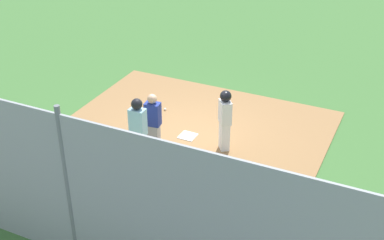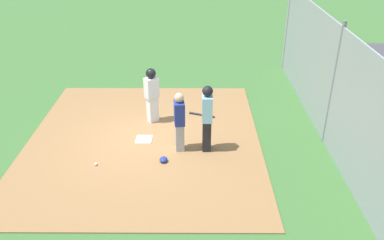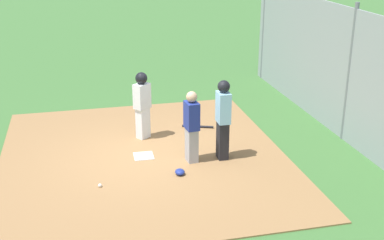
{
  "view_description": "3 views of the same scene",
  "coord_description": "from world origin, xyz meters",
  "px_view_note": "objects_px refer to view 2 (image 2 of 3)",
  "views": [
    {
      "loc": [
        5.29,
        -10.96,
        7.37
      ],
      "look_at": [
        0.34,
        -0.44,
        0.84
      ],
      "focal_mm": 48.87,
      "sensor_mm": 36.0,
      "label": 1
    },
    {
      "loc": [
        -9.51,
        -1.38,
        5.71
      ],
      "look_at": [
        -0.36,
        -1.34,
        0.84
      ],
      "focal_mm": 37.26,
      "sensor_mm": 36.0,
      "label": 2
    },
    {
      "loc": [
        -10.42,
        1.31,
        4.86
      ],
      "look_at": [
        0.15,
        -1.17,
        0.77
      ],
      "focal_mm": 46.97,
      "sensor_mm": 36.0,
      "label": 3
    }
  ],
  "objects_px": {
    "home_plate": "(144,139)",
    "baseball_bat": "(202,115)",
    "catcher": "(179,121)",
    "baseball": "(96,164)",
    "runner": "(152,92)",
    "umpire": "(207,117)",
    "catcher_mask": "(163,160)"
  },
  "relations": [
    {
      "from": "catcher",
      "to": "baseball_bat",
      "type": "bearing_deg",
      "value": -114.17
    },
    {
      "from": "catcher",
      "to": "baseball",
      "type": "distance_m",
      "value": 2.36
    },
    {
      "from": "home_plate",
      "to": "catcher",
      "type": "relative_size",
      "value": 0.27
    },
    {
      "from": "catcher",
      "to": "runner",
      "type": "relative_size",
      "value": 0.97
    },
    {
      "from": "home_plate",
      "to": "umpire",
      "type": "xyz_separation_m",
      "value": [
        -0.49,
        -1.73,
        0.96
      ]
    },
    {
      "from": "home_plate",
      "to": "baseball_bat",
      "type": "bearing_deg",
      "value": -48.16
    },
    {
      "from": "umpire",
      "to": "catcher_mask",
      "type": "relative_size",
      "value": 7.63
    },
    {
      "from": "home_plate",
      "to": "baseball_bat",
      "type": "height_order",
      "value": "baseball_bat"
    },
    {
      "from": "home_plate",
      "to": "catcher",
      "type": "distance_m",
      "value": 1.4
    },
    {
      "from": "home_plate",
      "to": "runner",
      "type": "height_order",
      "value": "runner"
    },
    {
      "from": "catcher_mask",
      "to": "umpire",
      "type": "bearing_deg",
      "value": -61.8
    },
    {
      "from": "catcher",
      "to": "baseball_bat",
      "type": "distance_m",
      "value": 2.2
    },
    {
      "from": "runner",
      "to": "baseball",
      "type": "distance_m",
      "value": 2.83
    },
    {
      "from": "home_plate",
      "to": "runner",
      "type": "relative_size",
      "value": 0.26
    },
    {
      "from": "baseball",
      "to": "catcher",
      "type": "bearing_deg",
      "value": -69.5
    },
    {
      "from": "home_plate",
      "to": "baseball_bat",
      "type": "distance_m",
      "value": 2.2
    },
    {
      "from": "baseball_bat",
      "to": "catcher_mask",
      "type": "bearing_deg",
      "value": -91.6
    },
    {
      "from": "umpire",
      "to": "baseball_bat",
      "type": "xyz_separation_m",
      "value": [
        1.95,
        0.09,
        -0.94
      ]
    },
    {
      "from": "catcher_mask",
      "to": "catcher",
      "type": "bearing_deg",
      "value": -33.44
    },
    {
      "from": "catcher",
      "to": "umpire",
      "type": "bearing_deg",
      "value": 172.72
    },
    {
      "from": "home_plate",
      "to": "catcher_mask",
      "type": "height_order",
      "value": "catcher_mask"
    },
    {
      "from": "catcher",
      "to": "catcher_mask",
      "type": "xyz_separation_m",
      "value": [
        -0.6,
        0.4,
        -0.79
      ]
    },
    {
      "from": "catcher_mask",
      "to": "baseball",
      "type": "xyz_separation_m",
      "value": [
        -0.17,
        1.68,
        -0.02
      ]
    },
    {
      "from": "catcher_mask",
      "to": "baseball_bat",
      "type": "bearing_deg",
      "value": -21.75
    },
    {
      "from": "baseball_bat",
      "to": "catcher_mask",
      "type": "distance_m",
      "value": 2.74
    },
    {
      "from": "baseball_bat",
      "to": "umpire",
      "type": "bearing_deg",
      "value": -67.2
    },
    {
      "from": "umpire",
      "to": "baseball_bat",
      "type": "height_order",
      "value": "umpire"
    },
    {
      "from": "runner",
      "to": "baseball",
      "type": "height_order",
      "value": "runner"
    },
    {
      "from": "runner",
      "to": "baseball",
      "type": "xyz_separation_m",
      "value": [
        -2.38,
        1.22,
        -0.93
      ]
    },
    {
      "from": "umpire",
      "to": "runner",
      "type": "bearing_deg",
      "value": -45.66
    },
    {
      "from": "runner",
      "to": "home_plate",
      "type": "bearing_deg",
      "value": -45.28
    },
    {
      "from": "umpire",
      "to": "catcher_mask",
      "type": "height_order",
      "value": "umpire"
    }
  ]
}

